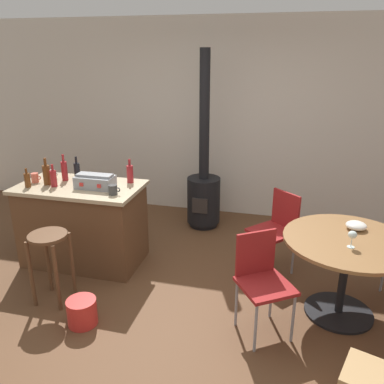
{
  "coord_description": "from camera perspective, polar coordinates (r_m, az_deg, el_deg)",
  "views": [
    {
      "loc": [
        0.86,
        -2.96,
        2.25
      ],
      "look_at": [
        -0.02,
        0.5,
        0.97
      ],
      "focal_mm": 36.8,
      "sensor_mm": 36.0,
      "label": 1
    }
  ],
  "objects": [
    {
      "name": "bottle_3",
      "position": [
        4.31,
        -8.98,
        2.66
      ],
      "size": [
        0.07,
        0.07,
        0.26
      ],
      "color": "maroon",
      "rests_on": "kitchen_island"
    },
    {
      "name": "bottle_5",
      "position": [
        4.46,
        -20.33,
        2.41
      ],
      "size": [
        0.08,
        0.08,
        0.29
      ],
      "color": "#603314",
      "rests_on": "kitchen_island"
    },
    {
      "name": "wine_glass",
      "position": [
        3.43,
        22.23,
        -5.84
      ],
      "size": [
        0.07,
        0.07,
        0.14
      ],
      "color": "silver",
      "rests_on": "dining_table"
    },
    {
      "name": "cup_1",
      "position": [
        4.7,
        -19.67,
        2.44
      ],
      "size": [
        0.12,
        0.09,
        0.09
      ],
      "color": "white",
      "rests_on": "kitchen_island"
    },
    {
      "name": "kitchen_island",
      "position": [
        4.52,
        -15.51,
        -4.46
      ],
      "size": [
        1.32,
        0.74,
        0.9
      ],
      "color": "brown",
      "rests_on": "ground_plane"
    },
    {
      "name": "folding_chair_far",
      "position": [
        3.35,
        10.06,
        -11.95
      ],
      "size": [
        0.56,
        0.56,
        0.86
      ],
      "color": "maroon",
      "rests_on": "ground_plane"
    },
    {
      "name": "bottle_2",
      "position": [
        4.38,
        -19.44,
        1.92
      ],
      "size": [
        0.07,
        0.07,
        0.24
      ],
      "color": "maroon",
      "rests_on": "kitchen_island"
    },
    {
      "name": "cup_0",
      "position": [
        4.61,
        -21.79,
        1.93
      ],
      "size": [
        0.11,
        0.08,
        0.1
      ],
      "color": "#DB6651",
      "rests_on": "kitchen_island"
    },
    {
      "name": "back_wall",
      "position": [
        5.56,
        5.2,
        10.33
      ],
      "size": [
        8.0,
        0.1,
        2.7
      ],
      "primitive_type": "cube",
      "color": "beige",
      "rests_on": "ground_plane"
    },
    {
      "name": "folding_chair_near",
      "position": [
        4.24,
        12.18,
        -4.86
      ],
      "size": [
        0.56,
        0.56,
        0.87
      ],
      "color": "maroon",
      "rests_on": "ground_plane"
    },
    {
      "name": "cup_2",
      "position": [
        3.99,
        -11.36,
        0.32
      ],
      "size": [
        0.12,
        0.09,
        0.1
      ],
      "color": "#383838",
      "rests_on": "kitchen_island"
    },
    {
      "name": "bottle_4",
      "position": [
        4.55,
        -18.01,
        3.0
      ],
      "size": [
        0.07,
        0.07,
        0.29
      ],
      "color": "maroon",
      "rests_on": "kitchen_island"
    },
    {
      "name": "serving_bowl",
      "position": [
        3.82,
        22.71,
        -4.5
      ],
      "size": [
        0.18,
        0.18,
        0.07
      ],
      "primitive_type": "ellipsoid",
      "color": "white",
      "rests_on": "dining_table"
    },
    {
      "name": "wooden_stool",
      "position": [
        3.89,
        -19.92,
        -8.19
      ],
      "size": [
        0.35,
        0.35,
        0.69
      ],
      "color": "brown",
      "rests_on": "ground_plane"
    },
    {
      "name": "wood_stove",
      "position": [
        5.22,
        1.71,
        0.66
      ],
      "size": [
        0.44,
        0.45,
        2.3
      ],
      "color": "black",
      "rests_on": "ground_plane"
    },
    {
      "name": "dining_table",
      "position": [
        3.69,
        21.47,
        -8.77
      ],
      "size": [
        1.1,
        1.1,
        0.75
      ],
      "color": "black",
      "rests_on": "ground_plane"
    },
    {
      "name": "toolbox",
      "position": [
        4.22,
        -13.87,
        1.51
      ],
      "size": [
        0.4,
        0.22,
        0.15
      ],
      "color": "gray",
      "rests_on": "kitchen_island"
    },
    {
      "name": "bottle_1",
      "position": [
        4.52,
        -16.32,
        2.93
      ],
      "size": [
        0.06,
        0.06,
        0.27
      ],
      "color": "black",
      "rests_on": "kitchen_island"
    },
    {
      "name": "bottle_0",
      "position": [
        4.46,
        -22.76,
        1.63
      ],
      "size": [
        0.06,
        0.06,
        0.21
      ],
      "color": "#603314",
      "rests_on": "kitchen_island"
    },
    {
      "name": "plastic_bucket",
      "position": [
        3.69,
        -15.64,
        -16.39
      ],
      "size": [
        0.26,
        0.26,
        0.24
      ],
      "primitive_type": "cylinder",
      "color": "red",
      "rests_on": "ground_plane"
    },
    {
      "name": "ground_plane",
      "position": [
        3.82,
        -1.64,
        -16.38
      ],
      "size": [
        8.8,
        8.8,
        0.0
      ],
      "primitive_type": "plane",
      "color": "brown"
    }
  ]
}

